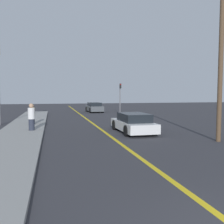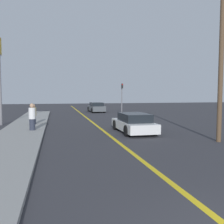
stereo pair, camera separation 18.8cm
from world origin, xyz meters
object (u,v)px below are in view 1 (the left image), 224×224
object	(u,v)px
car_ahead_center	(94,107)
pedestrian_mid_group	(32,114)
car_near_right_lane	(133,123)
traffic_light	(120,95)
utility_pole	(221,67)
pedestrian_near_curb	(31,117)

from	to	relation	value
car_ahead_center	pedestrian_mid_group	distance (m)	15.17
car_near_right_lane	traffic_light	xyz separation A→B (m)	(2.79, 13.28, 1.68)
utility_pole	car_near_right_lane	bearing A→B (deg)	130.43
traffic_light	utility_pole	bearing A→B (deg)	-88.06
pedestrian_near_curb	utility_pole	distance (m)	11.57
pedestrian_mid_group	car_near_right_lane	bearing A→B (deg)	-36.05
car_ahead_center	pedestrian_mid_group	world-z (taller)	pedestrian_mid_group
car_near_right_lane	car_ahead_center	distance (m)	18.20
traffic_light	pedestrian_mid_group	bearing A→B (deg)	-137.73
car_ahead_center	pedestrian_near_curb	bearing A→B (deg)	-115.13
pedestrian_mid_group	car_ahead_center	bearing A→B (deg)	62.19
traffic_light	car_near_right_lane	bearing A→B (deg)	-101.86
utility_pole	pedestrian_mid_group	bearing A→B (deg)	138.68
car_ahead_center	traffic_light	world-z (taller)	traffic_light
pedestrian_mid_group	utility_pole	xyz separation A→B (m)	(9.94, -8.74, 2.99)
pedestrian_mid_group	traffic_light	xyz separation A→B (m)	(9.36, 8.51, 1.37)
car_near_right_lane	pedestrian_near_curb	xyz separation A→B (m)	(-6.39, 1.52, 0.39)
pedestrian_near_curb	car_near_right_lane	bearing A→B (deg)	-13.34
pedestrian_near_curb	utility_pole	world-z (taller)	utility_pole
car_near_right_lane	utility_pole	xyz separation A→B (m)	(3.37, -3.96, 3.29)
pedestrian_near_curb	utility_pole	bearing A→B (deg)	-29.28
pedestrian_mid_group	utility_pole	world-z (taller)	utility_pole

